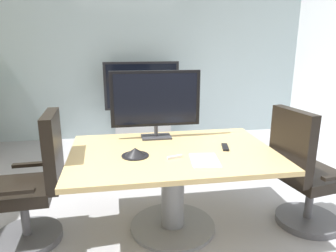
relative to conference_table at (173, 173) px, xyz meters
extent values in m
plane|color=#99999E|center=(-0.12, -0.26, -0.53)|extent=(7.40, 7.40, 0.00)
cube|color=#9EB2B7|center=(-0.12, 2.94, 0.92)|extent=(5.91, 0.10, 2.91)
cube|color=tan|center=(0.00, 0.00, 0.18)|extent=(1.71, 1.15, 0.04)
cylinder|color=slate|center=(0.00, 0.00, -0.19)|extent=(0.20, 0.20, 0.69)
cylinder|color=slate|center=(0.00, 0.00, -0.52)|extent=(0.76, 0.76, 0.03)
cylinder|color=#4C4C51|center=(-1.24, 0.01, -0.50)|extent=(0.56, 0.56, 0.06)
cylinder|color=#4C4C51|center=(-1.24, 0.01, -0.29)|extent=(0.07, 0.07, 0.36)
cube|color=black|center=(-1.24, 0.01, -0.07)|extent=(0.50, 0.50, 0.10)
cube|color=black|center=(-0.97, 0.02, 0.26)|extent=(0.11, 0.46, 0.60)
cube|color=black|center=(-1.23, 0.27, 0.05)|extent=(0.28, 0.06, 0.03)
cube|color=black|center=(-1.21, -0.25, 0.05)|extent=(0.28, 0.06, 0.03)
cylinder|color=#4C4C51|center=(1.24, -0.14, -0.50)|extent=(0.56, 0.56, 0.06)
cylinder|color=#4C4C51|center=(1.24, -0.14, -0.29)|extent=(0.07, 0.07, 0.36)
cube|color=black|center=(1.24, -0.14, -0.07)|extent=(0.56, 0.56, 0.10)
cube|color=black|center=(0.97, -0.18, 0.26)|extent=(0.17, 0.46, 0.60)
cube|color=black|center=(1.17, 0.12, 0.05)|extent=(0.28, 0.10, 0.03)
cube|color=#333338|center=(-0.09, 0.39, 0.21)|extent=(0.28, 0.18, 0.02)
cylinder|color=#333338|center=(-0.09, 0.39, 0.27)|extent=(0.04, 0.04, 0.10)
cube|color=black|center=(-0.09, 0.41, 0.58)|extent=(0.84, 0.04, 0.52)
cube|color=black|center=(-0.09, 0.39, 0.58)|extent=(0.77, 0.01, 0.47)
cube|color=#B7BABC|center=(-0.04, 2.59, -0.26)|extent=(0.90, 0.36, 0.55)
cube|color=black|center=(-0.04, 2.57, 0.40)|extent=(1.20, 0.06, 0.76)
cube|color=black|center=(-0.04, 2.53, 0.40)|extent=(1.12, 0.01, 0.69)
cone|color=black|center=(-0.32, -0.07, 0.23)|extent=(0.19, 0.19, 0.07)
cylinder|color=black|center=(-0.32, -0.07, 0.20)|extent=(0.22, 0.22, 0.01)
cube|color=black|center=(0.46, -0.01, 0.21)|extent=(0.09, 0.18, 0.02)
cube|color=silver|center=(-0.02, -0.17, 0.21)|extent=(0.13, 0.06, 0.02)
cube|color=white|center=(0.20, -0.26, 0.20)|extent=(0.24, 0.32, 0.01)
camera|label=1|loc=(-0.45, -2.44, 1.10)|focal=33.38mm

